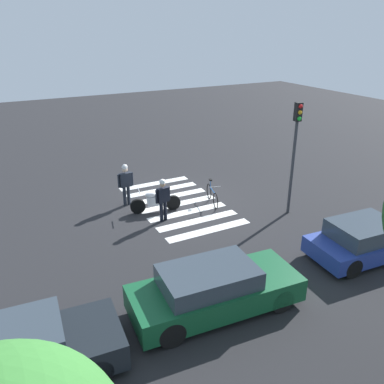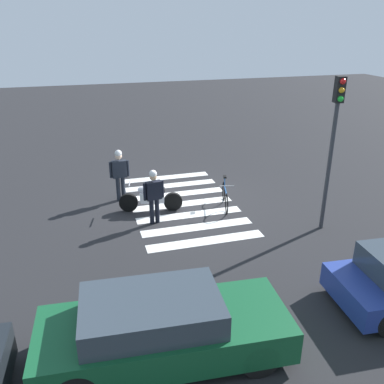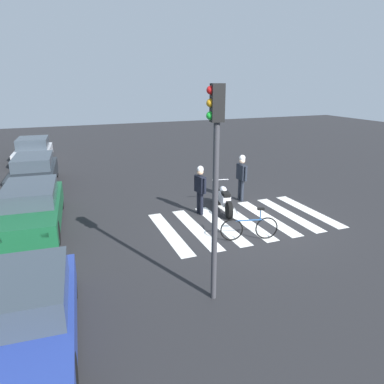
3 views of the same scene
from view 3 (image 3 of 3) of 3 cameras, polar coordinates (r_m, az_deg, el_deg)
ground_plane at (r=12.28m, az=8.43°, el=-4.64°), size 60.00×60.00×0.00m
police_motorcycle at (r=12.96m, az=5.19°, el=-1.18°), size 2.08×0.76×1.03m
leaning_bicycle at (r=10.78m, az=9.24°, el=-5.71°), size 0.58×1.72×1.01m
officer_on_foot at (r=12.47m, az=1.31°, el=0.87°), size 0.66×0.28×1.77m
officer_by_motorcycle at (r=14.04m, az=7.98°, el=2.85°), size 0.69×0.24×1.85m
crosswalk_stripes at (r=12.28m, az=8.43°, el=-4.62°), size 3.50×5.85×0.01m
car_blue_hatchback at (r=7.32m, az=-25.64°, el=-17.34°), size 4.02×2.06×1.29m
car_green_compact at (r=12.60m, az=-24.45°, el=-2.28°), size 4.77×2.10×1.36m
car_black_suv at (r=17.39m, az=-24.06°, el=2.94°), size 4.59×2.09×1.38m
car_silver_sedan at (r=22.88m, az=-24.13°, el=6.08°), size 4.19×2.14×1.38m
traffic_light_pole at (r=6.97m, az=3.76°, el=4.52°), size 0.28×0.35×4.54m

